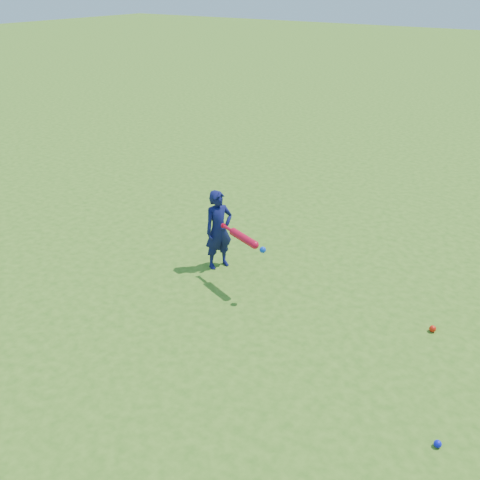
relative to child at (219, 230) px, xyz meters
The scene contains 5 objects.
ground 0.67m from the child, 45.55° to the right, with size 80.00×80.00×0.00m, color #3C6E1A.
child is the anchor object (origin of this frame).
ground_ball_red 2.97m from the child, ahead, with size 0.08×0.08×0.08m, color red.
ground_ball_blue 3.81m from the child, 23.78° to the right, with size 0.07×0.07×0.07m, color #0C13DC.
bat_swing 0.71m from the child, 24.85° to the right, with size 0.85×0.37×0.10m.
Camera 1 is at (3.68, -4.98, 3.66)m, focal length 40.00 mm.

